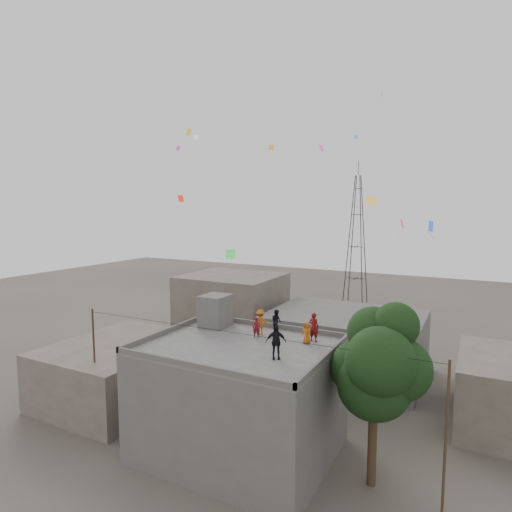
{
  "coord_description": "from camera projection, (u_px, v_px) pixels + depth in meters",
  "views": [
    {
      "loc": [
        11.32,
        -19.53,
        13.55
      ],
      "look_at": [
        -0.58,
        3.12,
        10.66
      ],
      "focal_mm": 30.0,
      "sensor_mm": 36.0,
      "label": 1
    }
  ],
  "objects": [
    {
      "name": "ground",
      "position": [
        239.0,
        451.0,
        23.93
      ],
      "size": [
        140.0,
        140.0,
        0.0
      ],
      "primitive_type": "plane",
      "color": "#423E36",
      "rests_on": "ground"
    },
    {
      "name": "main_building",
      "position": [
        239.0,
        399.0,
        23.59
      ],
      "size": [
        10.0,
        8.0,
        6.1
      ],
      "color": "#54514E",
      "rests_on": "ground"
    },
    {
      "name": "parapet",
      "position": [
        239.0,
        343.0,
        23.23
      ],
      "size": [
        10.0,
        8.0,
        0.3
      ],
      "color": "#54514E",
      "rests_on": "main_building"
    },
    {
      "name": "stair_head_box",
      "position": [
        215.0,
        311.0,
        26.9
      ],
      "size": [
        1.6,
        1.8,
        2.0
      ],
      "primitive_type": "cube",
      "color": "#54514E",
      "rests_on": "main_building"
    },
    {
      "name": "neighbor_west",
      "position": [
        120.0,
        370.0,
        30.55
      ],
      "size": [
        8.0,
        10.0,
        4.0
      ],
      "primitive_type": "cube",
      "color": "#564E44",
      "rests_on": "ground"
    },
    {
      "name": "neighbor_north",
      "position": [
        345.0,
        343.0,
        35.04
      ],
      "size": [
        12.0,
        9.0,
        5.0
      ],
      "primitive_type": "cube",
      "color": "#54514E",
      "rests_on": "ground"
    },
    {
      "name": "neighbor_northwest",
      "position": [
        232.0,
        310.0,
        42.24
      ],
      "size": [
        9.0,
        8.0,
        7.0
      ],
      "primitive_type": "cube",
      "color": "#564E44",
      "rests_on": "ground"
    },
    {
      "name": "tree",
      "position": [
        379.0,
        365.0,
        20.37
      ],
      "size": [
        4.9,
        4.6,
        9.1
      ],
      "color": "black",
      "rests_on": "ground"
    },
    {
      "name": "utility_line",
      "position": [
        235.0,
        396.0,
        22.17
      ],
      "size": [
        20.12,
        0.62,
        7.4
      ],
      "color": "black",
      "rests_on": "ground"
    },
    {
      "name": "transmission_tower",
      "position": [
        357.0,
        240.0,
        59.95
      ],
      "size": [
        2.97,
        2.97,
        20.01
      ],
      "color": "black",
      "rests_on": "ground"
    },
    {
      "name": "person_red_adult",
      "position": [
        314.0,
        327.0,
        23.85
      ],
      "size": [
        0.64,
        0.45,
        1.64
      ],
      "primitive_type": "imported",
      "rotation": [
        0.0,
        0.0,
        3.04
      ],
      "color": "#620F0F",
      "rests_on": "main_building"
    },
    {
      "name": "person_orange_child",
      "position": [
        307.0,
        333.0,
        23.48
      ],
      "size": [
        0.7,
        0.59,
        1.22
      ],
      "primitive_type": "imported",
      "rotation": [
        0.0,
        0.0,
        -0.41
      ],
      "color": "#B55914",
      "rests_on": "main_building"
    },
    {
      "name": "person_dark_child",
      "position": [
        276.0,
        321.0,
        25.58
      ],
      "size": [
        0.86,
        0.8,
        1.4
      ],
      "primitive_type": "imported",
      "rotation": [
        0.0,
        0.0,
        2.62
      ],
      "color": "black",
      "rests_on": "main_building"
    },
    {
      "name": "person_dark_adult",
      "position": [
        276.0,
        342.0,
        21.09
      ],
      "size": [
        1.09,
        0.87,
        1.72
      ],
      "primitive_type": "imported",
      "rotation": [
        0.0,
        0.0,
        0.52
      ],
      "color": "black",
      "rests_on": "main_building"
    },
    {
      "name": "person_orange_adult",
      "position": [
        261.0,
        322.0,
        25.12
      ],
      "size": [
        1.12,
        0.91,
        1.51
      ],
      "primitive_type": "imported",
      "rotation": [
        0.0,
        0.0,
        -2.72
      ],
      "color": "#AB5213",
      "rests_on": "main_building"
    },
    {
      "name": "person_red_child",
      "position": [
        256.0,
        328.0,
        24.59
      ],
      "size": [
        0.5,
        0.41,
        1.18
      ],
      "primitive_type": "imported",
      "rotation": [
        0.0,
        0.0,
        0.35
      ],
      "color": "maroon",
      "rests_on": "main_building"
    },
    {
      "name": "kites",
      "position": [
        291.0,
        177.0,
        26.94
      ],
      "size": [
        19.32,
        14.71,
        10.98
      ],
      "color": "#FE231A",
      "rests_on": "ground"
    }
  ]
}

